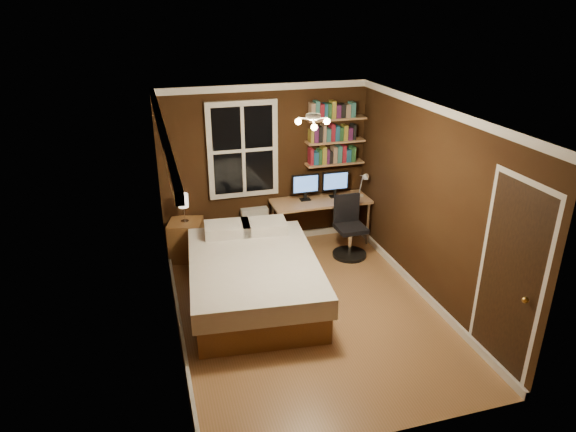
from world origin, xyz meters
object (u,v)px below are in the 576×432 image
object	(u,v)px
radiator	(255,227)
monitor_left	(305,187)
bed	(254,278)
bedside_lamp	(184,208)
desk	(321,204)
desk_lamp	(363,184)
nightstand	(186,240)
office_chair	(349,234)
monitor_right	(335,184)

from	to	relation	value
radiator	monitor_left	world-z (taller)	monitor_left
bed	bedside_lamp	world-z (taller)	bedside_lamp
desk	desk_lamp	size ratio (longest dim) A/B	3.50
nightstand	office_chair	bearing A→B (deg)	1.44
bed	bedside_lamp	bearing A→B (deg)	121.82
monitor_right	office_chair	world-z (taller)	monitor_right
radiator	monitor_right	size ratio (longest dim) A/B	1.45
bedside_lamp	monitor_left	size ratio (longest dim) A/B	1.00
bed	radiator	xyz separation A→B (m)	(0.37, 1.56, -0.01)
bed	monitor_right	size ratio (longest dim) A/B	5.41
bedside_lamp	office_chair	bearing A→B (deg)	-13.73
radiator	office_chair	bearing A→B (deg)	-28.95
desk	radiator	bearing A→B (deg)	169.09
desk	office_chair	bearing A→B (deg)	-61.72
nightstand	bed	bearing A→B (deg)	-48.33
bedside_lamp	radiator	bearing A→B (deg)	7.25
radiator	desk_lamp	world-z (taller)	desk_lamp
bedside_lamp	monitor_left	bearing A→B (deg)	0.56
nightstand	monitor_left	size ratio (longest dim) A/B	1.37
monitor_left	desk_lamp	xyz separation A→B (m)	(0.89, -0.16, 0.01)
monitor_left	desk	bearing A→B (deg)	-18.66
nightstand	monitor_right	distance (m)	2.44
bedside_lamp	desk_lamp	world-z (taller)	desk_lamp
bed	office_chair	size ratio (longest dim) A/B	2.50
nightstand	office_chair	distance (m)	2.44
bed	office_chair	bearing A→B (deg)	32.22
monitor_left	office_chair	world-z (taller)	monitor_left
bedside_lamp	desk_lamp	size ratio (longest dim) A/B	0.99
bed	desk	world-z (taller)	bed
radiator	office_chair	xyz separation A→B (m)	(1.30, -0.72, 0.04)
nightstand	office_chair	world-z (taller)	office_chair
bed	monitor_right	xyz separation A→B (m)	(1.64, 1.44, 0.62)
bedside_lamp	monitor_right	distance (m)	2.36
radiator	monitor_right	bearing A→B (deg)	-5.31
radiator	monitor_left	xyz separation A→B (m)	(0.79, -0.12, 0.63)
bed	desk	bearing A→B (deg)	49.95
desk	monitor_right	distance (m)	0.38
bed	office_chair	xyz separation A→B (m)	(1.66, 0.84, 0.03)
radiator	desk	xyz separation A→B (m)	(1.02, -0.20, 0.36)
monitor_left	monitor_right	distance (m)	0.49
radiator	office_chair	size ratio (longest dim) A/B	0.67
monitor_right	desk_lamp	xyz separation A→B (m)	(0.40, -0.16, 0.01)
bed	desk_lamp	size ratio (longest dim) A/B	5.32
nightstand	radiator	size ratio (longest dim) A/B	0.95
desk_lamp	office_chair	xyz separation A→B (m)	(-0.38, -0.44, -0.60)
monitor_left	office_chair	xyz separation A→B (m)	(0.51, -0.60, -0.59)
office_chair	radiator	bearing A→B (deg)	149.93
monitor_left	office_chair	size ratio (longest dim) A/B	0.46
nightstand	monitor_right	size ratio (longest dim) A/B	1.37
monitor_right	office_chair	size ratio (longest dim) A/B	0.46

